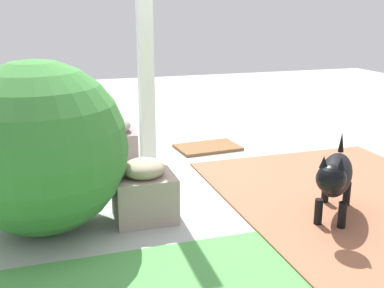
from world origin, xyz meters
TOP-DOWN VIEW (x-y plane):
  - ground_plane at (0.00, 0.00)m, footprint 12.00×12.00m
  - brick_path at (-1.01, 0.80)m, footprint 1.80×2.40m
  - porch_pillar at (0.32, -0.23)m, footprint 0.11×0.11m
  - stone_planter_nearest at (0.53, -0.75)m, footprint 0.46×0.40m
  - stone_planter_mid at (0.53, 0.59)m, footprint 0.41×0.35m
  - round_shrub at (1.16, 0.53)m, footprint 1.09×1.09m
  - dog at (-0.67, 0.99)m, footprint 0.61×0.69m
  - doormat at (-0.43, -0.84)m, footprint 0.65×0.45m

SIDE VIEW (x-z plane):
  - ground_plane at x=0.00m, z-range 0.00..0.00m
  - brick_path at x=-1.01m, z-range 0.00..0.02m
  - doormat at x=-0.43m, z-range 0.00..0.03m
  - stone_planter_nearest at x=0.53m, z-range -0.01..0.40m
  - stone_planter_mid at x=0.53m, z-range -0.02..0.41m
  - dog at x=-0.67m, z-range 0.04..0.58m
  - round_shrub at x=1.16m, z-range 0.00..1.09m
  - porch_pillar at x=0.32m, z-range 0.00..2.38m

